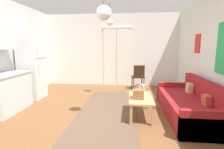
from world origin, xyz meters
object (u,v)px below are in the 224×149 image
Objects in this scene: couch at (190,105)px; bamboo_vase at (142,89)px; coffee_table at (141,100)px; refrigerator at (32,69)px; pendant_lamp_near at (104,13)px; accent_chair at (138,76)px; pendant_lamp_far at (110,22)px; handbag at (138,94)px.

couch is 5.05× the size of bamboo_vase.
refrigerator is at bearing 160.78° from coffee_table.
refrigerator is 2.30× the size of pendant_lamp_near.
accent_chair is 2.17m from pendant_lamp_far.
pendant_lamp_far is at bearing 8.49° from refrigerator.
accent_chair is (3.12, 1.35, -0.36)m from refrigerator.
bamboo_vase reaches higher than handbag.
accent_chair is at bearing 23.31° from refrigerator.
refrigerator is at bearing 149.26° from pendant_lamp_near.
coffee_table is 3.27m from refrigerator.
handbag is 0.18× the size of refrigerator.
pendant_lamp_far is at bearing 117.26° from handbag.
bamboo_vase is 0.42m from handbag.
bamboo_vase is at bearing 80.58° from accent_chair.
couch is at bearing 5.79° from coffee_table.
pendant_lamp_far is (-0.09, 1.71, 0.06)m from pendant_lamp_near.
bamboo_vase is at bearing 75.33° from handbag.
refrigerator reaches higher than bamboo_vase.
handbag reaches higher than coffee_table.
bamboo_vase is at bearing -51.13° from pendant_lamp_far.
refrigerator reaches higher than couch.
handbag is at bearing -21.28° from refrigerator.
refrigerator is at bearing 14.49° from accent_chair.
coffee_table is 0.35m from bamboo_vase.
pendant_lamp_far reaches higher than handbag.
couch is 3.00m from pendant_lamp_far.
pendant_lamp_near is at bearing -166.97° from couch.
handbag is (-0.11, -0.41, -0.00)m from bamboo_vase.
coffee_table is at bearing 59.98° from handbag.
couch is at bearing -34.06° from pendant_lamp_far.
pendant_lamp_near is at bearing -30.74° from refrigerator.
handbag is 1.74m from pendant_lamp_near.
couch is 2.52m from accent_chair.
refrigerator reaches higher than accent_chair.
coffee_table is at bearing -59.24° from pendant_lamp_far.
bamboo_vase is 0.67× the size of pendant_lamp_far.
refrigerator is 2.98m from pendant_lamp_near.
bamboo_vase is 2.11m from accent_chair.
pendant_lamp_far reaches higher than accent_chair.
couch is 1.28× the size of refrigerator.
pendant_lamp_far is (-0.90, -1.01, 1.70)m from accent_chair.
refrigerator is at bearing 158.72° from handbag.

